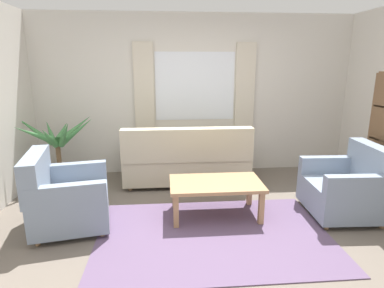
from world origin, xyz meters
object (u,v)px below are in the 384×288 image
coffee_table (216,186)px  potted_plant (59,154)px  armchair_right (348,188)px  couch (187,160)px  armchair_left (65,197)px

coffee_table → potted_plant: bearing=151.7°
coffee_table → armchair_right: bearing=-3.8°
armchair_right → couch: bearing=-121.0°
coffee_table → potted_plant: (-2.20, 1.19, 0.11)m
armchair_right → armchair_left: bearing=-87.3°
couch → armchair_right: couch is taller
armchair_left → coffee_table: armchair_left is taller
couch → coffee_table: 1.17m
couch → potted_plant: 1.93m
armchair_left → coffee_table: size_ratio=0.89×
armchair_right → coffee_table: bearing=-91.3°
armchair_left → armchair_right: 3.34m
coffee_table → potted_plant: size_ratio=0.88×
couch → armchair_left: 1.92m
potted_plant → couch: bearing=-1.4°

